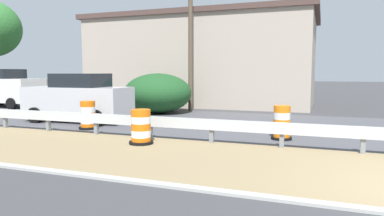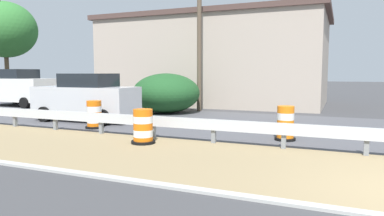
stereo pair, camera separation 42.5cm
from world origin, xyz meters
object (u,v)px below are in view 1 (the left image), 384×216
Objects in this scene: traffic_barrel_nearest at (282,124)px; car_lead_far_lane at (78,98)px; traffic_barrel_mid at (88,116)px; utility_pole_near at (190,20)px; car_mid_far_lane at (5,88)px; traffic_barrel_close at (141,128)px.

traffic_barrel_nearest is 0.23× the size of car_lead_far_lane.
traffic_barrel_mid is at bearing 93.17° from traffic_barrel_nearest.
car_lead_far_lane is (1.11, 8.44, 0.54)m from traffic_barrel_nearest.
traffic_barrel_mid is at bearing 169.01° from utility_pole_near.
traffic_barrel_mid is 0.11× the size of utility_pole_near.
car_mid_far_lane is at bearing 62.01° from traffic_barrel_mid.
traffic_barrel_close is at bearing 143.44° from car_lead_far_lane.
traffic_barrel_nearest is at bearing -86.83° from traffic_barrel_mid.
traffic_barrel_close is 3.57m from traffic_barrel_mid.
car_lead_far_lane is at bearing -23.87° from car_mid_far_lane.
car_mid_far_lane is (6.95, 12.96, 0.68)m from traffic_barrel_close.
utility_pole_near reaches higher than traffic_barrel_nearest.
car_mid_far_lane is (5.23, 9.84, 0.67)m from traffic_barrel_mid.
car_mid_far_lane reaches higher than traffic_barrel_close.
utility_pole_near reaches higher than car_lead_far_lane.
traffic_barrel_mid is (-0.38, 6.87, -0.01)m from traffic_barrel_nearest.
car_lead_far_lane reaches higher than traffic_barrel_close.
car_lead_far_lane reaches higher than traffic_barrel_mid.
traffic_barrel_nearest is at bearing 170.37° from car_lead_far_lane.
traffic_barrel_mid is (1.73, 3.12, 0.01)m from traffic_barrel_close.
car_mid_far_lane is (4.85, 16.71, 0.65)m from traffic_barrel_nearest.
car_lead_far_lane is 7.33m from utility_pole_near.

